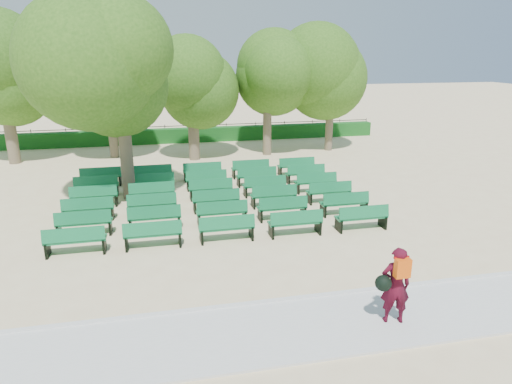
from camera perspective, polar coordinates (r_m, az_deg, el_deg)
ground at (r=16.50m, az=-6.29°, el=-3.00°), size 120.00×120.00×0.00m
paving at (r=9.93m, az=-1.31°, el=-17.52°), size 30.00×2.20×0.06m
curb at (r=10.87m, az=-2.52°, el=-14.03°), size 30.00×0.12×0.10m
hedge at (r=29.91m, az=-9.33°, el=7.00°), size 26.00×0.70×0.90m
fence at (r=30.39m, az=-9.33°, el=6.30°), size 26.00×0.10×1.02m
tree_line at (r=26.08m, az=-8.75°, el=4.51°), size 21.80×6.80×7.04m
bench_array at (r=17.67m, az=-5.41°, el=-1.27°), size 1.75×0.63×1.09m
tree_among at (r=18.17m, az=-16.74°, el=14.22°), size 4.99×4.99×7.21m
person at (r=10.29m, az=16.97°, el=-10.98°), size 0.85×0.55×1.74m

